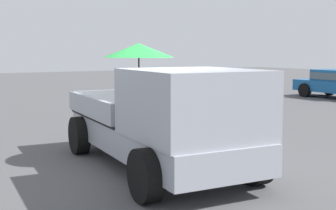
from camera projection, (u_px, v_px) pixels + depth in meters
ground_plane at (156, 167)px, 8.52m from camera, size 80.00×80.00×0.00m
pickup_truck_main at (166, 119)px, 8.01m from camera, size 5.19×2.60×2.34m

